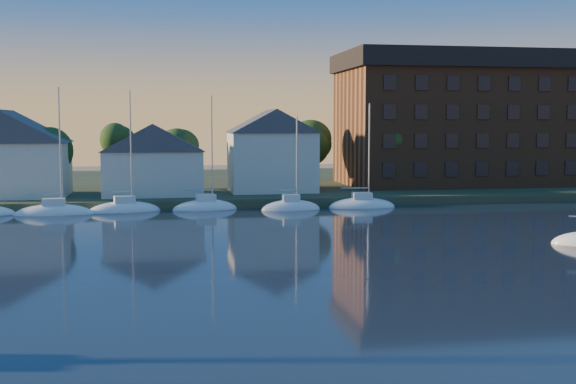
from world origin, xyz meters
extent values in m
plane|color=black|center=(0.00, 0.00, 0.00)|extent=(260.00, 260.00, 0.00)
cube|color=#323B22|center=(0.00, 75.00, 0.00)|extent=(160.00, 50.00, 2.00)
cube|color=brown|center=(0.00, 52.00, 0.00)|extent=(120.00, 3.00, 1.00)
cube|color=silver|center=(-22.00, 58.00, 4.00)|extent=(13.00, 9.00, 6.00)
cube|color=silver|center=(-6.00, 57.00, 3.50)|extent=(11.00, 8.00, 5.00)
cube|color=silver|center=(8.00, 59.00, 4.50)|extent=(10.00, 8.00, 7.00)
cube|color=brown|center=(34.00, 65.00, 8.50)|extent=(30.00, 16.00, 15.00)
cube|color=black|center=(34.00, 65.00, 17.20)|extent=(31.00, 17.00, 2.40)
cylinder|color=#342217|center=(-18.00, 63.00, 2.75)|extent=(0.50, 0.50, 3.50)
sphere|color=#1B3613|center=(-18.00, 63.00, 7.20)|extent=(5.40, 5.40, 5.40)
cylinder|color=#342217|center=(-10.00, 63.00, 2.75)|extent=(0.50, 0.50, 3.50)
sphere|color=#1B3613|center=(-10.00, 63.00, 7.20)|extent=(5.40, 5.40, 5.40)
cylinder|color=#342217|center=(-2.00, 63.00, 2.75)|extent=(0.50, 0.50, 3.50)
sphere|color=#1B3613|center=(-2.00, 63.00, 7.20)|extent=(5.40, 5.40, 5.40)
cylinder|color=#342217|center=(6.00, 63.00, 2.75)|extent=(0.50, 0.50, 3.50)
sphere|color=#1B3613|center=(6.00, 63.00, 7.20)|extent=(5.40, 5.40, 5.40)
cylinder|color=#342217|center=(14.00, 63.00, 2.75)|extent=(0.50, 0.50, 3.50)
sphere|color=#1B3613|center=(14.00, 63.00, 7.20)|extent=(5.40, 5.40, 5.40)
cylinder|color=#342217|center=(22.00, 63.00, 2.75)|extent=(0.50, 0.50, 3.50)
sphere|color=#1B3613|center=(22.00, 63.00, 7.20)|extent=(5.40, 5.40, 5.40)
cylinder|color=#342217|center=(30.00, 63.00, 2.75)|extent=(0.50, 0.50, 3.50)
sphere|color=#1B3613|center=(30.00, 63.00, 7.20)|extent=(5.40, 5.40, 5.40)
cylinder|color=#342217|center=(38.00, 63.00, 2.75)|extent=(0.50, 0.50, 3.50)
sphere|color=#1B3613|center=(38.00, 63.00, 7.20)|extent=(5.40, 5.40, 5.40)
cylinder|color=#342217|center=(46.00, 63.00, 2.75)|extent=(0.50, 0.50, 3.50)
sphere|color=#1B3613|center=(46.00, 63.00, 7.20)|extent=(5.40, 5.40, 5.40)
ellipsoid|color=white|center=(-16.00, 49.00, 0.00)|extent=(7.50, 2.40, 2.20)
cube|color=white|center=(-16.00, 49.00, 1.30)|extent=(2.10, 1.32, 0.70)
cylinder|color=#A5A8AD|center=(-15.25, 49.00, 5.95)|extent=(0.16, 0.16, 10.00)
cylinder|color=#A5A8AD|center=(-16.82, 49.00, 2.15)|extent=(3.15, 0.12, 0.12)
ellipsoid|color=white|center=(-8.00, 49.00, 0.00)|extent=(7.50, 2.40, 2.20)
cube|color=white|center=(-8.00, 49.00, 1.30)|extent=(2.10, 1.32, 0.70)
cylinder|color=#A5A8AD|center=(-7.25, 49.00, 5.95)|extent=(0.16, 0.16, 10.00)
cylinder|color=#A5A8AD|center=(-8.82, 49.00, 2.15)|extent=(3.15, 0.12, 0.12)
ellipsoid|color=white|center=(0.00, 49.00, 0.00)|extent=(7.50, 2.40, 2.20)
cube|color=white|center=(0.00, 49.00, 1.30)|extent=(2.10, 1.32, 0.70)
cylinder|color=#A5A8AD|center=(0.75, 49.00, 5.95)|extent=(0.16, 0.16, 10.00)
cylinder|color=#A5A8AD|center=(-0.82, 49.00, 2.15)|extent=(3.15, 0.12, 0.12)
ellipsoid|color=white|center=(8.00, 49.00, 0.00)|extent=(7.50, 2.40, 2.20)
cube|color=white|center=(8.00, 49.00, 1.30)|extent=(2.10, 1.32, 0.70)
cylinder|color=#A5A8AD|center=(8.75, 49.00, 5.95)|extent=(0.16, 0.16, 10.00)
cylinder|color=#A5A8AD|center=(7.17, 49.00, 2.15)|extent=(3.15, 0.12, 0.12)
ellipsoid|color=white|center=(16.00, 49.00, 0.00)|extent=(7.50, 2.40, 2.20)
cube|color=white|center=(16.00, 49.00, 1.30)|extent=(2.10, 1.32, 0.70)
cylinder|color=#A5A8AD|center=(16.75, 49.00, 5.95)|extent=(0.16, 0.16, 10.00)
cylinder|color=#A5A8AD|center=(15.18, 49.00, 2.15)|extent=(3.15, 0.12, 0.12)
camera|label=1|loc=(-5.21, -26.42, 9.27)|focal=45.00mm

